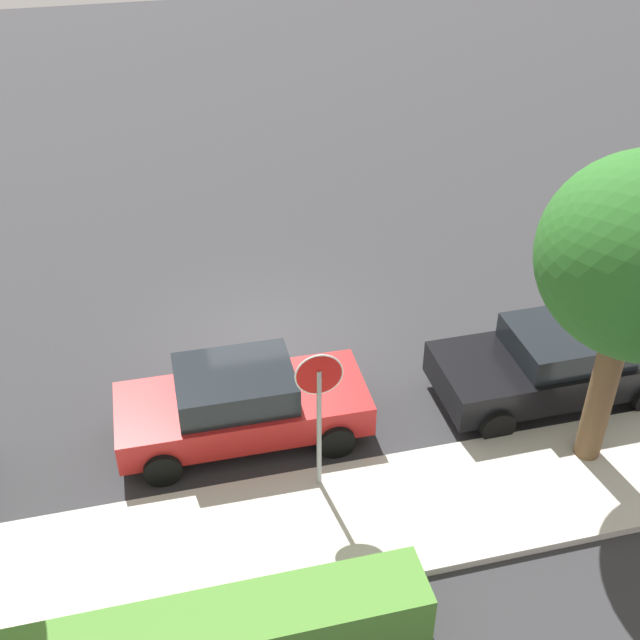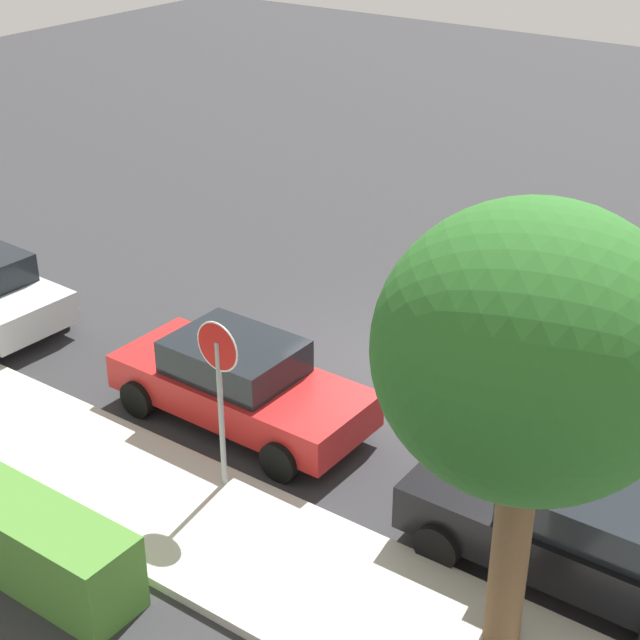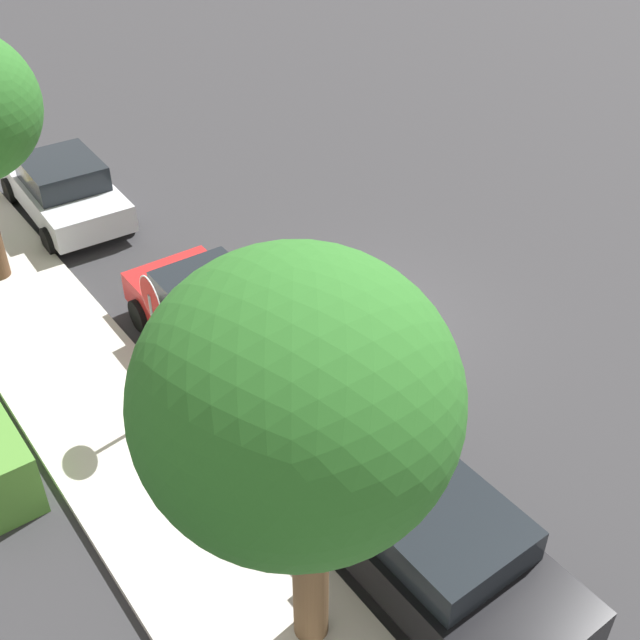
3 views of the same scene
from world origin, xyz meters
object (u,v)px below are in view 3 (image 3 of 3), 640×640
Objects in this scene: parked_car_black at (430,542)px; street_tree_near_corner at (297,405)px; parked_car_red at (217,319)px; parked_car_silver at (64,188)px; stop_sign at (155,326)px.

parked_car_black is 3.89m from street_tree_near_corner.
parked_car_red is 0.99× the size of parked_car_black.
parked_car_silver is (12.37, 0.03, -0.00)m from parked_car_black.
street_tree_near_corner is at bearing 171.13° from parked_car_silver.
parked_car_red is 6.46m from parked_car_silver.
stop_sign is 0.64× the size of parked_car_red.
parked_car_red is 5.92m from parked_car_black.
street_tree_near_corner is at bearing 159.11° from parked_car_red.
parked_car_black is 1.06× the size of parked_car_silver.
stop_sign is 2.24m from parked_car_red.
stop_sign is 5.20m from parked_car_black.
street_tree_near_corner is at bearing 85.01° from parked_car_black.
parked_car_silver reaches higher than parked_car_red.
parked_car_red is 1.04× the size of parked_car_silver.
stop_sign is 0.66× the size of parked_car_silver.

